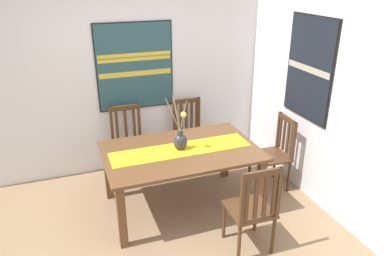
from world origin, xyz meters
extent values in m
cube|color=#8E7051|center=(0.00, 0.00, -0.01)|extent=(6.40, 6.40, 0.03)
cube|color=silver|center=(0.00, 1.86, 1.35)|extent=(6.40, 0.12, 2.70)
cube|color=silver|center=(1.86, 0.00, 1.35)|extent=(0.12, 6.40, 2.70)
cube|color=brown|center=(0.28, 0.62, 0.71)|extent=(1.69, 1.08, 0.03)
cube|color=brown|center=(-0.48, 0.16, 0.35)|extent=(0.08, 0.08, 0.70)
cube|color=brown|center=(1.05, 0.16, 0.35)|extent=(0.08, 0.08, 0.70)
cube|color=brown|center=(-0.48, 1.08, 0.35)|extent=(0.08, 0.08, 0.70)
cube|color=brown|center=(1.05, 1.08, 0.35)|extent=(0.08, 0.08, 0.70)
cube|color=gold|center=(0.28, 0.62, 0.73)|extent=(1.55, 0.36, 0.01)
ellipsoid|color=#333338|center=(0.28, 0.63, 0.82)|extent=(0.16, 0.13, 0.18)
cylinder|color=#333338|center=(0.28, 0.63, 0.93)|extent=(0.07, 0.07, 0.05)
cylinder|color=#997F5B|center=(0.24, 0.62, 1.18)|extent=(0.09, 0.02, 0.45)
cylinder|color=#997F5B|center=(0.22, 0.69, 1.13)|extent=(0.13, 0.13, 0.35)
cylinder|color=#997F5B|center=(0.34, 0.68, 1.10)|extent=(0.12, 0.12, 0.30)
cylinder|color=#997F5B|center=(0.24, 0.63, 1.16)|extent=(0.08, 0.03, 0.40)
sphere|color=#E5CC4C|center=(0.31, 0.58, 1.15)|extent=(0.06, 0.06, 0.06)
cube|color=#4C301C|center=(1.46, 0.64, 0.43)|extent=(0.45, 0.45, 0.03)
cylinder|color=#4C301C|center=(1.27, 0.47, 0.21)|extent=(0.04, 0.04, 0.42)
cylinder|color=#4C301C|center=(1.29, 0.83, 0.21)|extent=(0.04, 0.04, 0.42)
cylinder|color=#4C301C|center=(1.63, 0.45, 0.21)|extent=(0.04, 0.04, 0.42)
cylinder|color=#4C301C|center=(1.65, 0.81, 0.21)|extent=(0.04, 0.04, 0.42)
cube|color=#4C301C|center=(1.64, 0.45, 0.68)|extent=(0.04, 0.04, 0.49)
cube|color=#4C301C|center=(1.66, 0.81, 0.68)|extent=(0.04, 0.04, 0.49)
cube|color=#4C301C|center=(1.65, 0.63, 0.90)|extent=(0.06, 0.38, 0.06)
cube|color=#4C301C|center=(1.64, 0.49, 0.67)|extent=(0.02, 0.04, 0.40)
cube|color=#4C301C|center=(1.64, 0.58, 0.67)|extent=(0.02, 0.04, 0.40)
cube|color=#4C301C|center=(1.65, 0.67, 0.67)|extent=(0.02, 0.04, 0.40)
cube|color=#4C301C|center=(1.65, 0.76, 0.67)|extent=(0.02, 0.04, 0.40)
cube|color=#4C301C|center=(0.71, 1.46, 0.43)|extent=(0.43, 0.43, 0.03)
cylinder|color=#4C301C|center=(0.88, 1.28, 0.21)|extent=(0.04, 0.04, 0.42)
cylinder|color=#4C301C|center=(0.52, 1.29, 0.21)|extent=(0.04, 0.04, 0.42)
cylinder|color=#4C301C|center=(0.89, 1.64, 0.21)|extent=(0.04, 0.04, 0.42)
cylinder|color=#4C301C|center=(0.53, 1.65, 0.21)|extent=(0.04, 0.04, 0.42)
cube|color=#4C301C|center=(0.89, 1.65, 0.69)|extent=(0.04, 0.04, 0.51)
cube|color=#4C301C|center=(0.53, 1.66, 0.69)|extent=(0.04, 0.04, 0.51)
cube|color=#4C301C|center=(0.71, 1.65, 0.92)|extent=(0.38, 0.04, 0.06)
cube|color=#4C301C|center=(0.86, 1.65, 0.68)|extent=(0.04, 0.02, 0.42)
cube|color=#4C301C|center=(0.79, 1.65, 0.68)|extent=(0.04, 0.02, 0.42)
cube|color=#4C301C|center=(0.71, 1.65, 0.68)|extent=(0.04, 0.02, 0.42)
cube|color=#4C301C|center=(0.63, 1.66, 0.68)|extent=(0.04, 0.02, 0.42)
cube|color=#4C301C|center=(0.56, 1.66, 0.68)|extent=(0.04, 0.02, 0.42)
cube|color=#4C301C|center=(0.68, -0.25, 0.43)|extent=(0.43, 0.43, 0.03)
cylinder|color=#4C301C|center=(0.51, -0.07, 0.21)|extent=(0.04, 0.04, 0.42)
cylinder|color=#4C301C|center=(0.87, -0.08, 0.21)|extent=(0.04, 0.04, 0.42)
cylinder|color=#4C301C|center=(0.50, -0.43, 0.21)|extent=(0.04, 0.04, 0.42)
cylinder|color=#4C301C|center=(0.86, -0.44, 0.21)|extent=(0.04, 0.04, 0.42)
cube|color=#4C301C|center=(0.50, -0.44, 0.70)|extent=(0.04, 0.04, 0.52)
cube|color=#4C301C|center=(0.86, -0.45, 0.70)|extent=(0.04, 0.04, 0.52)
cube|color=#4C301C|center=(0.68, -0.44, 0.93)|extent=(0.38, 0.04, 0.06)
cube|color=#4C301C|center=(0.54, -0.44, 0.69)|extent=(0.04, 0.02, 0.43)
cube|color=#4C301C|center=(0.63, -0.44, 0.69)|extent=(0.04, 0.02, 0.43)
cube|color=#4C301C|center=(0.72, -0.44, 0.69)|extent=(0.04, 0.02, 0.43)
cube|color=#4C301C|center=(0.81, -0.45, 0.69)|extent=(0.04, 0.02, 0.43)
cube|color=#4C301C|center=(-0.14, 1.46, 0.43)|extent=(0.43, 0.43, 0.03)
cylinder|color=#4C301C|center=(0.03, 1.28, 0.21)|extent=(0.04, 0.04, 0.42)
cylinder|color=#4C301C|center=(-0.33, 1.28, 0.21)|extent=(0.04, 0.04, 0.42)
cylinder|color=#4C301C|center=(0.04, 1.64, 0.21)|extent=(0.04, 0.04, 0.42)
cylinder|color=#4C301C|center=(-0.32, 1.64, 0.21)|extent=(0.04, 0.04, 0.42)
cube|color=#4C301C|center=(0.04, 1.65, 0.70)|extent=(0.04, 0.04, 0.51)
cube|color=#4C301C|center=(-0.32, 1.65, 0.70)|extent=(0.04, 0.04, 0.51)
cube|color=#4C301C|center=(-0.14, 1.65, 0.92)|extent=(0.38, 0.04, 0.06)
cube|color=#4C301C|center=(-0.03, 1.65, 0.68)|extent=(0.04, 0.02, 0.42)
cube|color=#4C301C|center=(-0.14, 1.65, 0.68)|extent=(0.04, 0.02, 0.42)
cube|color=#4C301C|center=(-0.25, 1.65, 0.68)|extent=(0.04, 0.02, 0.42)
cube|color=black|center=(0.06, 1.80, 1.41)|extent=(1.00, 0.04, 1.13)
cube|color=#284C56|center=(0.06, 1.78, 1.41)|extent=(0.97, 0.01, 1.10)
cube|color=gold|center=(0.06, 1.77, 1.33)|extent=(0.94, 0.00, 0.07)
cube|color=gold|center=(0.06, 1.77, 1.56)|extent=(0.94, 0.00, 0.05)
cube|color=gold|center=(0.06, 1.77, 1.52)|extent=(0.94, 0.00, 0.05)
cube|color=black|center=(1.80, 0.53, 1.53)|extent=(0.04, 0.79, 1.16)
cube|color=black|center=(1.78, 0.53, 1.53)|extent=(0.01, 0.76, 1.13)
cube|color=#B2A893|center=(1.77, 0.53, 1.53)|extent=(0.00, 0.73, 0.07)
camera|label=1|loc=(-0.85, -2.83, 2.54)|focal=34.35mm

